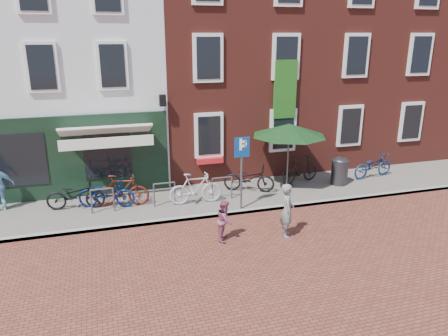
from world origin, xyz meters
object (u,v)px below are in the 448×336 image
object	(u,v)px
litter_bin	(340,169)
parking_sign	(242,160)
bicycle_3	(196,188)
woman	(287,210)
bicycle_5	(300,170)
parasol	(289,127)
bicycle_0	(76,195)
bicycle_6	(373,166)
bicycle_2	(106,193)
bicycle_1	(122,190)
bicycle_4	(249,178)
boy	(225,220)

from	to	relation	value
litter_bin	parking_sign	size ratio (longest dim) A/B	0.47
bicycle_3	woman	bearing A→B (deg)	-143.05
bicycle_5	bicycle_3	bearing A→B (deg)	85.89
litter_bin	parasol	world-z (taller)	parasol
bicycle_0	bicycle_6	bearing A→B (deg)	-82.77
parking_sign	bicycle_6	size ratio (longest dim) A/B	1.30
parasol	bicycle_3	world-z (taller)	parasol
bicycle_2	bicycle_0	bearing A→B (deg)	98.13
bicycle_2	bicycle_3	distance (m)	2.96
parasol	bicycle_0	bearing A→B (deg)	179.67
parasol	bicycle_6	bearing A→B (deg)	1.13
parasol	bicycle_3	size ratio (longest dim) A/B	1.52
bicycle_1	litter_bin	bearing A→B (deg)	-79.44
bicycle_0	bicycle_3	distance (m)	3.94
bicycle_3	bicycle_6	size ratio (longest dim) A/B	0.97
litter_bin	parking_sign	bearing A→B (deg)	-164.45
bicycle_0	bicycle_2	bearing A→B (deg)	-90.48
litter_bin	bicycle_4	bearing A→B (deg)	175.95
parasol	bicycle_6	size ratio (longest dim) A/B	1.47
bicycle_5	bicycle_1	bearing A→B (deg)	77.53
parking_sign	parasol	distance (m)	2.82
bicycle_1	boy	bearing A→B (deg)	-128.38
bicycle_0	bicycle_4	world-z (taller)	same
bicycle_3	parking_sign	bearing A→B (deg)	-120.85
bicycle_3	boy	bearing A→B (deg)	-172.46
parasol	boy	size ratio (longest dim) A/B	2.30
bicycle_5	bicycle_6	xyz separation A→B (m)	(3.12, -0.20, -0.05)
bicycle_6	bicycle_4	bearing A→B (deg)	81.85
litter_bin	bicycle_2	size ratio (longest dim) A/B	0.61
litter_bin	bicycle_2	bearing A→B (deg)	178.78
parking_sign	bicycle_5	distance (m)	3.63
woman	bicycle_0	size ratio (longest dim) A/B	0.86
parking_sign	bicycle_3	bearing A→B (deg)	146.82
bicycle_5	bicycle_4	bearing A→B (deg)	81.77
bicycle_0	bicycle_4	size ratio (longest dim) A/B	1.00
parking_sign	woman	bearing A→B (deg)	-71.47
parking_sign	bicycle_4	xyz separation A→B (m)	(0.80, 1.47, -1.18)
woman	bicycle_4	distance (m)	3.54
bicycle_4	bicycle_3	bearing A→B (deg)	131.83
bicycle_4	bicycle_6	size ratio (longest dim) A/B	1.00
woman	bicycle_6	bearing A→B (deg)	-38.82
bicycle_5	parking_sign	bearing A→B (deg)	104.92
litter_bin	boy	distance (m)	6.24
bicycle_0	bicycle_2	xyz separation A→B (m)	(0.97, -0.13, 0.00)
litter_bin	parasol	distance (m)	2.68
parking_sign	bicycle_1	size ratio (longest dim) A/B	1.34
bicycle_5	litter_bin	bearing A→B (deg)	-126.62
bicycle_0	bicycle_6	xyz separation A→B (m)	(11.30, 0.03, 0.00)
bicycle_1	bicycle_6	size ratio (longest dim) A/B	0.97
bicycle_0	boy	bearing A→B (deg)	-121.75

